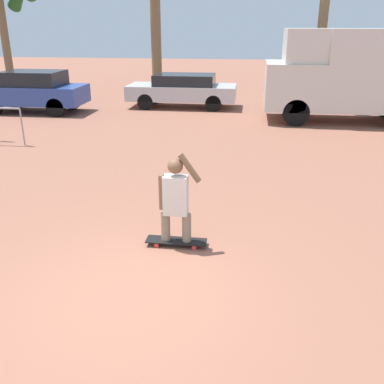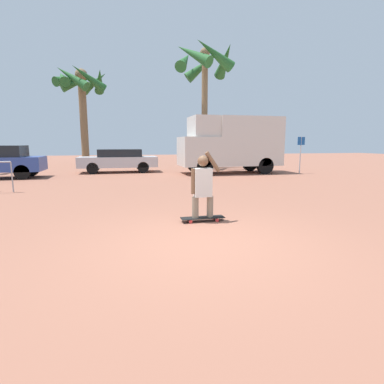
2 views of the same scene
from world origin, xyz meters
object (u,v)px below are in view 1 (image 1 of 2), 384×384
at_px(skateboard, 176,241).
at_px(camper_van, 351,72).
at_px(person_skateboarder, 176,197).
at_px(parked_car_blue, 33,91).
at_px(parked_car_silver, 183,90).

height_order(skateboard, camper_van, camper_van).
distance_m(skateboard, camper_van, 10.99).
xyz_separation_m(skateboard, camper_van, (4.46, 9.91, 1.63)).
height_order(person_skateboarder, camper_van, camper_van).
bearing_deg(person_skateboarder, skateboard, 0.00).
relative_size(skateboard, person_skateboarder, 0.67).
bearing_deg(camper_van, parked_car_blue, 179.17).
bearing_deg(skateboard, camper_van, 65.77).
relative_size(skateboard, parked_car_blue, 0.24).
bearing_deg(parked_car_silver, camper_van, -17.81).
bearing_deg(parked_car_blue, skateboard, -53.98).
relative_size(camper_van, parked_car_blue, 1.39).
height_order(skateboard, parked_car_silver, parked_car_silver).
height_order(skateboard, parked_car_blue, parked_car_blue).
distance_m(skateboard, person_skateboarder, 0.75).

